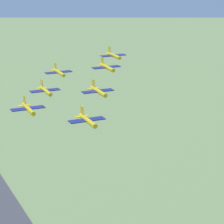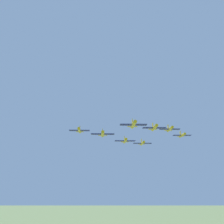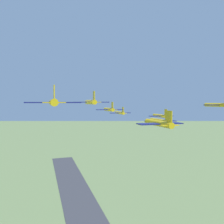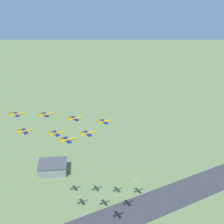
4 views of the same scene
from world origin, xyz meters
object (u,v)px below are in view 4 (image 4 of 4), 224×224
jet_4 (56,133)px  jet_5 (68,140)px  hangar (53,167)px  jet_3 (46,115)px  jet_0 (104,122)px  jet_2 (88,133)px  jet_7 (25,131)px  jet_1 (75,118)px  jet_6 (17,114)px

jet_4 → jet_5: jet_5 is taller
hangar → jet_5: 134.20m
jet_3 → jet_5: size_ratio=1.00×
jet_0 → jet_3: jet_3 is taller
jet_2 → jet_7: jet_7 is taller
jet_0 → jet_2: size_ratio=1.00×
hangar → jet_3: jet_3 is taller
jet_2 → jet_4: jet_2 is taller
jet_1 → jet_6: 37.50m
jet_6 → jet_5: bearing=18.8°
jet_4 → jet_6: (26.01, -19.85, 5.04)m
jet_4 → jet_7: jet_7 is taller
jet_3 → jet_4: size_ratio=1.00×
jet_0 → jet_4: (29.67, 12.66, -0.66)m
jet_7 → jet_4: bearing=59.5°
jet_0 → jet_5: jet_5 is taller
jet_3 → jet_1: bearing=59.5°
jet_2 → jet_3: 33.08m
jet_3 → jet_7: jet_3 is taller
jet_0 → jet_6: (55.68, -7.18, 4.38)m
jet_3 → jet_4: (-7.45, 17.45, -5.09)m
hangar → jet_4: size_ratio=2.94×
jet_3 → jet_7: size_ratio=1.00×
jet_0 → jet_5: (22.22, 30.12, 3.60)m
jet_3 → jet_0: bearing=59.5°
hangar → jet_5: jet_5 is taller
jet_6 → jet_7: jet_6 is taller
jet_3 → jet_7: bearing=-59.5°
jet_1 → jet_3: jet_3 is taller
jet_6 → jet_7: (-7.45, 17.45, -3.90)m
jet_1 → jet_2: 19.13m
jet_2 → hangar: bearing=177.0°
jet_1 → jet_4: bearing=-59.5°
jet_5 → jet_6: (33.46, -37.30, 0.79)m
hangar → jet_7: 115.42m
jet_4 → jet_7: 18.75m
jet_3 → jet_7: 19.12m
hangar → jet_5: bearing=101.7°
hangar → jet_1: (-25.18, 71.83, 80.01)m
jet_4 → jet_7: size_ratio=1.00×
jet_2 → jet_6: jet_6 is taller
jet_2 → jet_3: bearing=-150.5°
jet_4 → jet_7: (18.56, -2.39, 1.14)m
jet_0 → jet_5: 37.60m
jet_7 → jet_1: bearing=90.0°
jet_0 → jet_1: 18.82m
jet_5 → jet_6: jet_6 is taller
jet_2 → jet_0: bearing=120.5°
jet_0 → jet_2: jet_0 is taller
jet_5 → jet_4: bearing=-180.0°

